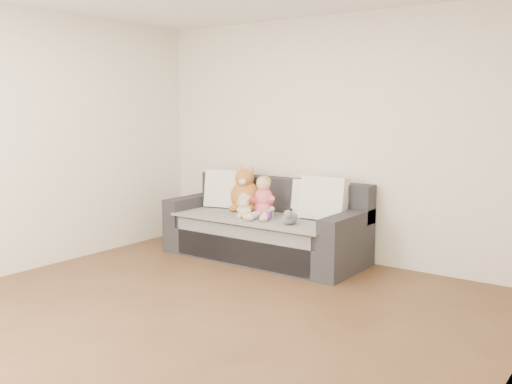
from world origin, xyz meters
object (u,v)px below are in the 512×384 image
(sofa, at_px, (266,230))
(plush_cat, at_px, (245,193))
(toddler, at_px, (263,200))
(sippy_cup, at_px, (269,214))
(teddy_bear, at_px, (244,210))

(sofa, xyz_separation_m, plush_cat, (-0.36, 0.10, 0.36))
(toddler, height_order, sippy_cup, toddler)
(sofa, bearing_deg, toddler, -74.99)
(plush_cat, distance_m, teddy_bear, 0.49)
(toddler, bearing_deg, teddy_bear, -142.23)
(plush_cat, bearing_deg, sofa, -37.32)
(sofa, distance_m, plush_cat, 0.52)
(sofa, relative_size, sippy_cup, 19.93)
(sofa, height_order, sippy_cup, sofa)
(teddy_bear, xyz_separation_m, sippy_cup, (0.24, 0.11, -0.04))
(toddler, bearing_deg, plush_cat, 131.63)
(sofa, relative_size, teddy_bear, 9.46)
(sofa, height_order, plush_cat, plush_cat)
(plush_cat, height_order, sippy_cup, plush_cat)
(sofa, xyz_separation_m, toddler, (0.03, -0.11, 0.35))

